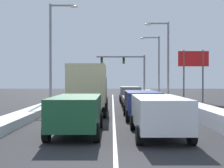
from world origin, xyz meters
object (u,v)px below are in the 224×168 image
(suv_white_right_lane_nearest, at_px, (157,112))
(sedan_charcoal_center_lane_fourth, at_px, (96,93))
(suv_gray_right_lane_fourth, at_px, (129,93))
(sedan_tan_right_lane_third, at_px, (133,99))
(suv_green_center_lane_nearest, at_px, (75,111))
(street_lamp_right_mid, at_px, (164,55))
(roadside_sign_right, at_px, (192,64))
(box_truck_center_lane_second, at_px, (88,87))
(suv_navy_right_lane_second, at_px, (141,102))
(sedan_maroon_center_lane_third, at_px, (96,96))
(traffic_light_gantry, at_px, (128,66))
(street_lamp_right_far, at_px, (155,61))
(street_lamp_right_near, at_px, (224,31))
(street_lamp_left_mid, at_px, (53,46))

(suv_white_right_lane_nearest, height_order, sedan_charcoal_center_lane_fourth, suv_white_right_lane_nearest)
(sedan_charcoal_center_lane_fourth, bearing_deg, suv_gray_right_lane_fourth, -51.08)
(sedan_tan_right_lane_third, xyz_separation_m, suv_gray_right_lane_fourth, (0.07, 6.92, 0.25))
(suv_green_center_lane_nearest, bearing_deg, suv_white_right_lane_nearest, -8.43)
(sedan_charcoal_center_lane_fourth, bearing_deg, street_lamp_right_mid, -26.84)
(suv_green_center_lane_nearest, relative_size, roadside_sign_right, 0.89)
(suv_white_right_lane_nearest, bearing_deg, box_truck_center_lane_second, 112.37)
(suv_navy_right_lane_second, xyz_separation_m, sedan_charcoal_center_lane_fourth, (-3.63, 17.93, -0.25))
(box_truck_center_lane_second, bearing_deg, street_lamp_right_mid, 57.50)
(suv_green_center_lane_nearest, bearing_deg, suv_gray_right_lane_fourth, 79.71)
(sedan_maroon_center_lane_third, bearing_deg, suv_white_right_lane_nearest, -78.63)
(suv_white_right_lane_nearest, distance_m, street_lamp_right_mid, 20.91)
(box_truck_center_lane_second, xyz_separation_m, traffic_light_gantry, (4.28, 25.75, 2.60))
(sedan_charcoal_center_lane_fourth, bearing_deg, roadside_sign_right, -24.73)
(suv_white_right_lane_nearest, bearing_deg, suv_gray_right_lane_fourth, 90.19)
(sedan_tan_right_lane_third, xyz_separation_m, street_lamp_right_far, (4.14, 15.81, 4.15))
(suv_green_center_lane_nearest, relative_size, box_truck_center_lane_second, 0.68)
(roadside_sign_right, bearing_deg, suv_green_center_lane_nearest, -118.34)
(suv_white_right_lane_nearest, height_order, box_truck_center_lane_second, box_truck_center_lane_second)
(suv_gray_right_lane_fourth, xyz_separation_m, street_lamp_right_near, (4.29, -15.56, 4.02))
(street_lamp_right_near, bearing_deg, traffic_light_gantry, 96.53)
(street_lamp_right_mid, bearing_deg, box_truck_center_lane_second, -122.50)
(street_lamp_left_mid, bearing_deg, sedan_maroon_center_lane_third, 19.52)
(suv_gray_right_lane_fourth, relative_size, street_lamp_left_mid, 0.52)
(street_lamp_right_far, bearing_deg, sedan_maroon_center_lane_third, -123.47)
(street_lamp_right_mid, distance_m, roadside_sign_right, 3.17)
(street_lamp_right_near, relative_size, street_lamp_right_mid, 0.98)
(traffic_light_gantry, relative_size, street_lamp_left_mid, 0.80)
(sedan_maroon_center_lane_third, relative_size, street_lamp_left_mid, 0.48)
(box_truck_center_lane_second, bearing_deg, traffic_light_gantry, 80.56)
(suv_navy_right_lane_second, distance_m, traffic_light_gantry, 28.61)
(traffic_light_gantry, height_order, roadside_sign_right, traffic_light_gantry)
(suv_green_center_lane_nearest, bearing_deg, sedan_tan_right_lane_third, 74.30)
(suv_navy_right_lane_second, relative_size, street_lamp_right_far, 0.60)
(sedan_tan_right_lane_third, relative_size, traffic_light_gantry, 0.60)
(sedan_tan_right_lane_third, distance_m, traffic_light_gantry, 22.25)
(street_lamp_right_far, xyz_separation_m, roadside_sign_right, (2.56, -9.11, -0.90))
(traffic_light_gantry, bearing_deg, street_lamp_right_mid, -77.95)
(suv_white_right_lane_nearest, bearing_deg, suv_navy_right_lane_second, 90.99)
(suv_gray_right_lane_fourth, bearing_deg, suv_green_center_lane_nearest, -100.29)
(street_lamp_right_mid, height_order, street_lamp_left_mid, street_lamp_left_mid)
(sedan_charcoal_center_lane_fourth, bearing_deg, street_lamp_right_far, 29.37)
(suv_gray_right_lane_fourth, xyz_separation_m, roadside_sign_right, (6.64, -0.21, 3.00))
(traffic_light_gantry, bearing_deg, sedan_charcoal_center_lane_fourth, -113.07)
(street_lamp_right_near, bearing_deg, street_lamp_left_mid, 134.46)
(suv_white_right_lane_nearest, xyz_separation_m, roadside_sign_right, (6.58, 19.20, 3.00))
(box_truck_center_lane_second, relative_size, sedan_charcoal_center_lane_fourth, 1.60)
(street_lamp_right_near, xyz_separation_m, street_lamp_left_mid, (-11.58, 11.80, 0.52))
(traffic_light_gantry, xyz_separation_m, roadside_sign_right, (5.85, -15.21, -0.48))
(suv_green_center_lane_nearest, bearing_deg, box_truck_center_lane_second, 90.45)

